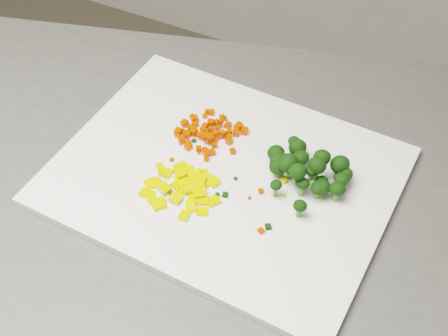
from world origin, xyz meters
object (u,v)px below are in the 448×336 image
at_px(pepper_pile, 183,184).
at_px(broccoli_pile, 307,170).
at_px(counter_block, 194,333).
at_px(carrot_pile, 212,129).
at_px(cutting_board, 224,176).

distance_m(pepper_pile, broccoli_pile, 0.17).
xyz_separation_m(counter_block, carrot_pile, (-0.00, 0.09, 0.48)).
relative_size(cutting_board, broccoli_pile, 3.75).
distance_m(counter_block, cutting_board, 0.46).
distance_m(counter_block, broccoli_pile, 0.52).
height_order(counter_block, broccoli_pile, broccoli_pile).
xyz_separation_m(carrot_pile, pepper_pile, (0.01, -0.11, -0.01)).
bearing_deg(broccoli_pile, pepper_pile, -150.87).
xyz_separation_m(counter_block, broccoli_pile, (0.16, 0.07, 0.49)).
xyz_separation_m(counter_block, cutting_board, (0.05, 0.03, 0.46)).
bearing_deg(carrot_pile, broccoli_pile, -9.49).
bearing_deg(counter_block, broccoli_pile, 22.72).
distance_m(cutting_board, carrot_pile, 0.08).
distance_m(counter_block, carrot_pile, 0.49).
relative_size(counter_block, carrot_pile, 9.38).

